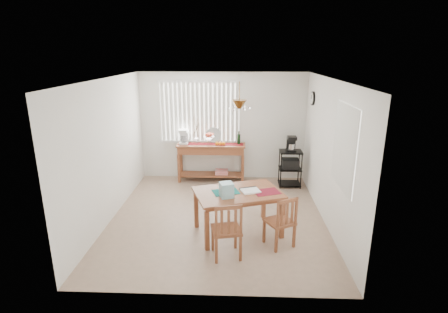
{
  "coord_description": "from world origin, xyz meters",
  "views": [
    {
      "loc": [
        0.37,
        -6.07,
        3.04
      ],
      "look_at": [
        0.1,
        0.55,
        1.05
      ],
      "focal_mm": 28.0,
      "sensor_mm": 36.0,
      "label": 1
    }
  ],
  "objects_px": {
    "wire_cart": "(290,165)",
    "cart_items": "(291,144)",
    "chair_left": "(227,230)",
    "chair_right": "(281,222)",
    "dining_table": "(238,197)",
    "sideboard": "(212,153)"
  },
  "relations": [
    {
      "from": "chair_right",
      "to": "wire_cart",
      "type": "bearing_deg",
      "value": 79.07
    },
    {
      "from": "dining_table",
      "to": "chair_right",
      "type": "xyz_separation_m",
      "value": [
        0.69,
        -0.42,
        -0.25
      ]
    },
    {
      "from": "cart_items",
      "to": "dining_table",
      "type": "distance_m",
      "value": 2.6
    },
    {
      "from": "cart_items",
      "to": "chair_right",
      "type": "xyz_separation_m",
      "value": [
        -0.52,
        -2.7,
        -0.59
      ]
    },
    {
      "from": "sideboard",
      "to": "chair_left",
      "type": "distance_m",
      "value": 3.39
    },
    {
      "from": "cart_items",
      "to": "dining_table",
      "type": "xyz_separation_m",
      "value": [
        -1.21,
        -2.28,
        -0.34
      ]
    },
    {
      "from": "chair_left",
      "to": "chair_right",
      "type": "height_order",
      "value": "chair_left"
    },
    {
      "from": "cart_items",
      "to": "sideboard",
      "type": "bearing_deg",
      "value": 171.03
    },
    {
      "from": "sideboard",
      "to": "chair_right",
      "type": "distance_m",
      "value": 3.29
    },
    {
      "from": "sideboard",
      "to": "cart_items",
      "type": "bearing_deg",
      "value": -8.97
    },
    {
      "from": "sideboard",
      "to": "dining_table",
      "type": "xyz_separation_m",
      "value": [
        0.64,
        -2.57,
        -0.01
      ]
    },
    {
      "from": "sideboard",
      "to": "wire_cart",
      "type": "distance_m",
      "value": 1.89
    },
    {
      "from": "wire_cart",
      "to": "sideboard",
      "type": "bearing_deg",
      "value": 170.75
    },
    {
      "from": "dining_table",
      "to": "chair_right",
      "type": "bearing_deg",
      "value": -31.42
    },
    {
      "from": "wire_cart",
      "to": "dining_table",
      "type": "relative_size",
      "value": 0.52
    },
    {
      "from": "chair_left",
      "to": "chair_right",
      "type": "distance_m",
      "value": 0.93
    },
    {
      "from": "chair_left",
      "to": "chair_right",
      "type": "bearing_deg",
      "value": 22.52
    },
    {
      "from": "dining_table",
      "to": "chair_left",
      "type": "relative_size",
      "value": 1.77
    },
    {
      "from": "dining_table",
      "to": "chair_right",
      "type": "relative_size",
      "value": 1.88
    },
    {
      "from": "sideboard",
      "to": "chair_right",
      "type": "xyz_separation_m",
      "value": [
        1.34,
        -2.99,
        -0.26
      ]
    },
    {
      "from": "wire_cart",
      "to": "cart_items",
      "type": "relative_size",
      "value": 2.43
    },
    {
      "from": "dining_table",
      "to": "chair_left",
      "type": "height_order",
      "value": "chair_left"
    }
  ]
}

